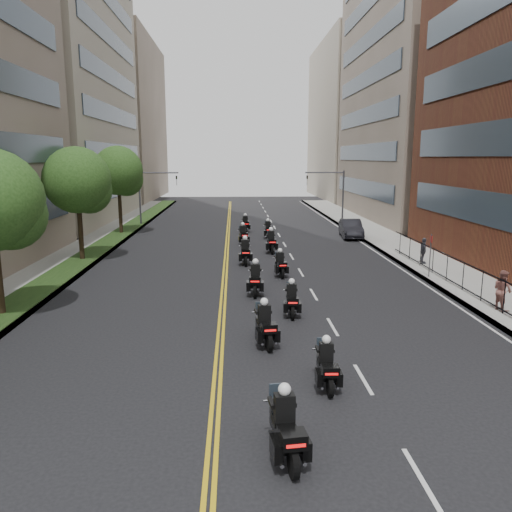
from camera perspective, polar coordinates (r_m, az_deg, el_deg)
The scene contains 26 objects.
ground at distance 11.95m, azimuth 2.34°, elevation -24.39°, with size 160.00×160.00×0.00m, color black.
sidewalk_right at distance 37.63m, azimuth 17.52°, elevation 0.17°, with size 4.00×90.00×0.15m, color gray.
sidewalk_left at distance 37.06m, azimuth -19.96°, elevation -0.15°, with size 4.00×90.00×0.15m, color gray.
grass_strip at distance 36.82m, azimuth -18.78°, elevation 0.00°, with size 2.00×90.00×0.04m, color black.
building_right_tan at distance 62.38m, azimuth 19.48°, elevation 18.03°, with size 15.11×28.00×30.00m.
building_right_far at distance 90.69m, azimuth 12.16°, elevation 14.82°, with size 15.00×28.00×26.00m, color #A99F88.
building_left_mid at distance 62.23m, azimuth -23.78°, elevation 19.62°, with size 16.11×28.00×34.00m.
building_left_far at distance 90.39m, azimuth -16.60°, elevation 14.62°, with size 16.00×28.00×26.00m, color #7C6C5A.
iron_fence at distance 25.45m, azimuth 25.42°, elevation -3.65°, with size 0.05×28.00×1.50m.
street_trees at distance 30.11m, azimuth -22.45°, elevation 6.91°, with size 4.40×38.40×7.98m.
traffic_signal_right at distance 52.82m, azimuth 8.91°, elevation 7.56°, with size 4.09×0.20×5.60m.
traffic_signal_left at distance 52.50m, azimuth -12.14°, elevation 7.43°, with size 4.09×0.20×5.60m.
motorcycle_0 at distance 12.36m, azimuth 3.39°, elevation -19.16°, with size 0.72×2.44×1.80m.
motorcycle_1 at distance 15.82m, azimuth 8.05°, elevation -12.43°, with size 0.51×2.19×1.61m.
motorcycle_2 at distance 18.96m, azimuth 1.03°, elevation -8.05°, with size 0.73×2.40×1.77m.
motorcycle_3 at distance 22.43m, azimuth 4.09°, elevation -5.12°, with size 0.55×2.24×1.65m.
motorcycle_4 at distance 25.71m, azimuth -0.07°, elevation -2.79°, with size 0.63×2.50×1.84m.
motorcycle_5 at distance 29.66m, azimuth 2.79°, elevation -1.05°, with size 0.59×2.25×1.66m.
motorcycle_6 at distance 32.95m, azimuth -1.25°, elevation 0.36°, with size 0.59×2.55×1.88m.
motorcycle_7 at distance 36.94m, azimuth 1.74°, elevation 1.54°, with size 0.59×2.55×1.88m.
motorcycle_8 at distance 40.25m, azimuth -1.49°, elevation 2.31°, with size 0.70×2.45×1.81m.
motorcycle_9 at distance 43.62m, azimuth 1.39°, elevation 2.95°, with size 0.54×2.31×1.71m.
motorcycle_10 at distance 47.35m, azimuth -1.22°, elevation 3.62°, with size 0.59×2.34×1.73m.
parked_sedan at distance 44.68m, azimuth 10.80°, elevation 3.10°, with size 1.67×4.80×1.58m, color black.
pedestrian_b at distance 25.12m, azimuth 26.33°, elevation -3.51°, with size 0.90×0.70×1.84m, color #89534B.
pedestrian_c at distance 34.17m, azimuth 18.59°, elevation 0.58°, with size 0.98×0.41×1.68m, color #414149.
Camera 1 is at (-0.87, -9.68, 6.96)m, focal length 35.00 mm.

